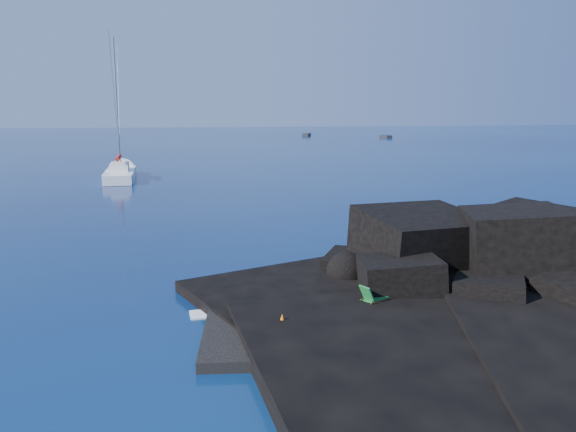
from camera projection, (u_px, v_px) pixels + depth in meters
The scene contains 11 objects.
ground at pixel (197, 346), 18.23m from camera, with size 400.00×400.00×0.00m, color #030C37.
headland at pixel (515, 295), 23.18m from camera, with size 24.00×24.00×3.60m, color black, non-canonical shape.
beach at pixel (328, 331), 19.42m from camera, with size 8.50×6.00×0.70m, color black.
surf_foam at pixel (315, 289), 23.86m from camera, with size 10.00×8.00×0.06m, color white, non-canonical shape.
sailboat at pixel (121, 179), 60.01m from camera, with size 2.96×14.10×14.79m, color white, non-canonical shape.
deck_chair at pixel (379, 293), 20.78m from camera, with size 1.45×0.64×1.00m, color #176A2D, non-canonical shape.
towel at pixel (354, 310), 20.37m from camera, with size 1.68×0.79×0.04m, color silver.
sunbather at pixel (354, 306), 20.34m from camera, with size 1.59×0.43×0.24m, color #E5AC78, non-canonical shape.
marker_cone at pixel (282, 321), 18.76m from camera, with size 0.32×0.32×0.49m, color orange.
distant_boat_a at pixel (307, 136), 149.36m from camera, with size 1.59×5.10×0.68m, color #242529.
distant_boat_b at pixel (386, 138), 140.99m from camera, with size 1.44×4.64×0.62m, color #232328.
Camera 1 is at (0.18, -17.34, 7.63)m, focal length 35.00 mm.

